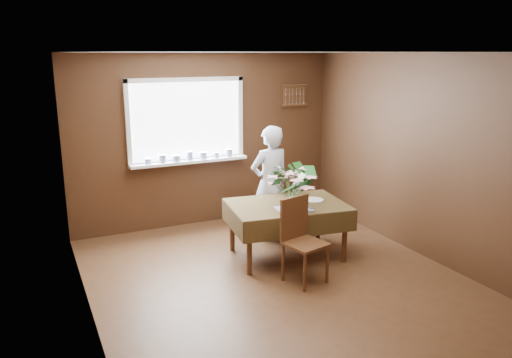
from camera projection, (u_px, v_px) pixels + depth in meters
name	position (u px, v px, depth m)	size (l,w,h in m)	color
floor	(277.00, 279.00, 5.65)	(4.50, 4.50, 0.00)	#452917
ceiling	(279.00, 52.00, 5.04)	(4.50, 4.50, 0.00)	white
wall_back	(206.00, 140.00, 7.32)	(4.00, 4.00, 0.00)	brown
wall_front	(433.00, 242.00, 3.38)	(4.00, 4.00, 0.00)	brown
wall_left	(83.00, 194.00, 4.51)	(4.50, 4.50, 0.00)	brown
wall_right	(421.00, 156.00, 6.18)	(4.50, 4.50, 0.00)	brown
window_assembly	(188.00, 136.00, 7.12)	(1.72, 0.20, 1.22)	white
spoon_rack	(294.00, 95.00, 7.74)	(0.44, 0.05, 0.33)	#52311A
dining_table	(287.00, 210.00, 6.16)	(1.54, 1.15, 0.70)	#52311A
chair_far	(268.00, 200.00, 6.93)	(0.47, 0.47, 0.91)	#52311A
chair_near	(300.00, 236.00, 5.54)	(0.49, 0.49, 0.95)	#52311A
seated_woman	(270.00, 183.00, 6.72)	(0.57, 0.38, 1.57)	white
flower_bouquet	(292.00, 184.00, 5.89)	(0.55, 0.55, 0.47)	white
side_plate	(314.00, 200.00, 6.27)	(0.25, 0.25, 0.01)	white
table_knife	(308.00, 207.00, 5.99)	(0.02, 0.20, 0.00)	silver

